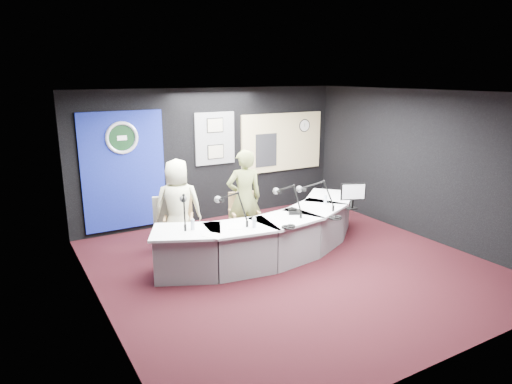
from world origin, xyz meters
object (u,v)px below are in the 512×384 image
broadcast_desk (271,235)px  person_man (178,206)px  person_woman (244,198)px  armchair_right (244,220)px  armchair_left (179,223)px

broadcast_desk → person_man: 1.69m
broadcast_desk → person_woman: person_woman is taller
broadcast_desk → armchair_right: armchair_right is taller
broadcast_desk → armchair_right: 0.70m
armchair_left → person_man: bearing=0.0°
person_man → person_woman: person_woman is taller
armchair_right → person_man: person_man is taller
armchair_left → person_woman: (1.16, -0.29, 0.36)m
armchair_right → person_woman: (0.00, 0.00, 0.41)m
person_man → broadcast_desk: bearing=163.1°
broadcast_desk → armchair_left: (-1.31, 0.96, 0.15)m
armchair_left → person_man: person_man is taller
person_man → person_woman: bearing=-174.5°
armchair_left → armchair_right: (1.16, -0.29, -0.04)m
person_man → person_woman: 1.20m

